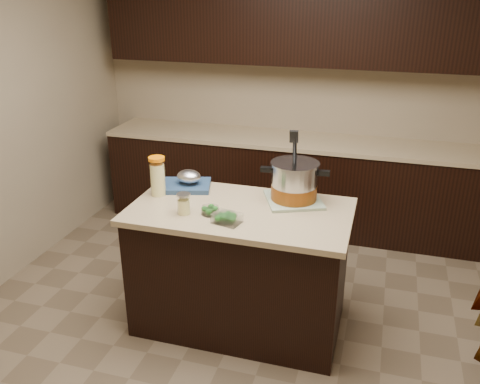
% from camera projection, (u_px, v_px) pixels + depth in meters
% --- Properties ---
extents(ground_plane, '(4.00, 4.00, 0.00)m').
position_uv_depth(ground_plane, '(240.00, 321.00, 3.69)').
color(ground_plane, brown).
rests_on(ground_plane, ground).
extents(room_shell, '(4.04, 4.04, 2.72)m').
position_uv_depth(room_shell, '(240.00, 85.00, 3.03)').
color(room_shell, tan).
rests_on(room_shell, ground).
extents(back_cabinets, '(3.60, 0.63, 2.33)m').
position_uv_depth(back_cabinets, '(291.00, 133.00, 4.87)').
color(back_cabinets, black).
rests_on(back_cabinets, ground).
extents(island, '(1.46, 0.81, 0.90)m').
position_uv_depth(island, '(240.00, 267.00, 3.52)').
color(island, black).
rests_on(island, ground).
extents(dish_towel, '(0.47, 0.47, 0.02)m').
position_uv_depth(dish_towel, '(294.00, 200.00, 3.46)').
color(dish_towel, '#5A8056').
rests_on(dish_towel, island).
extents(stock_pot, '(0.46, 0.36, 0.47)m').
position_uv_depth(stock_pot, '(294.00, 183.00, 3.41)').
color(stock_pot, '#B7B7BC').
rests_on(stock_pot, dish_towel).
extents(lemonade_pitcher, '(0.14, 0.14, 0.27)m').
position_uv_depth(lemonade_pitcher, '(158.00, 178.00, 3.52)').
color(lemonade_pitcher, '#EFE692').
rests_on(lemonade_pitcher, island).
extents(mason_jar, '(0.10, 0.10, 0.15)m').
position_uv_depth(mason_jar, '(184.00, 204.00, 3.25)').
color(mason_jar, '#EFE692').
rests_on(mason_jar, island).
extents(broccoli_tub_left, '(0.13, 0.13, 0.05)m').
position_uv_depth(broccoli_tub_left, '(210.00, 211.00, 3.26)').
color(broccoli_tub_left, silver).
rests_on(broccoli_tub_left, island).
extents(broccoli_tub_right, '(0.14, 0.14, 0.05)m').
position_uv_depth(broccoli_tub_right, '(226.00, 218.00, 3.17)').
color(broccoli_tub_right, silver).
rests_on(broccoli_tub_right, island).
extents(broccoli_tub_rect, '(0.19, 0.16, 0.06)m').
position_uv_depth(broccoli_tub_rect, '(227.00, 219.00, 3.14)').
color(broccoli_tub_rect, silver).
rests_on(broccoli_tub_rect, island).
extents(blue_tray, '(0.40, 0.36, 0.13)m').
position_uv_depth(blue_tray, '(187.00, 182.00, 3.67)').
color(blue_tray, navy).
rests_on(blue_tray, island).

